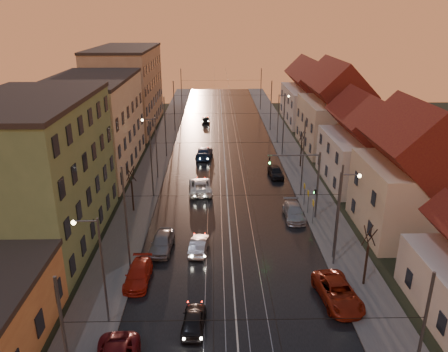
{
  "coord_description": "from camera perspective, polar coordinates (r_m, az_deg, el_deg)",
  "views": [
    {
      "loc": [
        -1.35,
        -22.86,
        20.08
      ],
      "look_at": [
        -0.42,
        22.06,
        3.25
      ],
      "focal_mm": 35.0,
      "sensor_mm": 36.0,
      "label": 1
    }
  ],
  "objects": [
    {
      "name": "parked_right_2",
      "position": [
        57.05,
        6.75,
        0.54
      ],
      "size": [
        1.97,
        4.26,
        1.41
      ],
      "primitive_type": "imported",
      "rotation": [
        0.0,
        0.0,
        0.07
      ],
      "color": "black",
      "rests_on": "ground"
    },
    {
      "name": "traffic_light_mast",
      "position": [
        44.68,
        10.96,
        -0.12
      ],
      "size": [
        5.3,
        0.32,
        7.2
      ],
      "color": "#595B60",
      "rests_on": "ground"
    },
    {
      "name": "apartment_left_3",
      "position": [
        83.49,
        -12.56,
        11.05
      ],
      "size": [
        10.0,
        24.0,
        14.0
      ],
      "primitive_type": "cube",
      "color": "#9B8164",
      "rests_on": "ground"
    },
    {
      "name": "road",
      "position": [
        66.0,
        0.05,
        2.84
      ],
      "size": [
        16.0,
        120.0,
        0.04
      ],
      "primitive_type": "cube",
      "color": "black",
      "rests_on": "ground"
    },
    {
      "name": "bare_tree_0",
      "position": [
        47.17,
        -11.91,
        -1.83
      ],
      "size": [
        1.09,
        1.09,
        5.11
      ],
      "color": "black",
      "rests_on": "ground"
    },
    {
      "name": "ground",
      "position": [
        30.46,
        1.77,
        -20.72
      ],
      "size": [
        160.0,
        160.0,
        0.0
      ],
      "primitive_type": "plane",
      "color": "black",
      "rests_on": "ground"
    },
    {
      "name": "driving_car_0",
      "position": [
        31.06,
        -3.97,
        -18.25
      ],
      "size": [
        1.76,
        3.87,
        1.29
      ],
      "primitive_type": "imported",
      "rotation": [
        0.0,
        0.0,
        3.08
      ],
      "color": "black",
      "rests_on": "ground"
    },
    {
      "name": "catenary_pole_r_3",
      "position": [
        64.56,
        7.77,
        6.39
      ],
      "size": [
        0.16,
        0.16,
        9.0
      ],
      "primitive_type": "cylinder",
      "color": "#595B60",
      "rests_on": "ground"
    },
    {
      "name": "driving_car_4",
      "position": [
        85.65,
        -2.43,
        7.38
      ],
      "size": [
        1.45,
        3.6,
        1.23
      ],
      "primitive_type": "imported",
      "rotation": [
        0.0,
        0.0,
        3.14
      ],
      "color": "black",
      "rests_on": "ground"
    },
    {
      "name": "parked_right_0",
      "position": [
        34.31,
        14.64,
        -14.5
      ],
      "size": [
        3.14,
        5.74,
        1.53
      ],
      "primitive_type": "imported",
      "rotation": [
        0.0,
        0.0,
        0.11
      ],
      "color": "maroon",
      "rests_on": "ground"
    },
    {
      "name": "parked_left_2",
      "position": [
        36.03,
        -11.14,
        -12.51
      ],
      "size": [
        1.96,
        4.6,
        1.32
      ],
      "primitive_type": "imported",
      "rotation": [
        0.0,
        0.0,
        -0.02
      ],
      "color": "#AE2011",
      "rests_on": "ground"
    },
    {
      "name": "catenary_pole_r_5",
      "position": [
        96.65,
        4.83,
        11.19
      ],
      "size": [
        0.16,
        0.16,
        9.0
      ],
      "primitive_type": "cylinder",
      "color": "#595B60",
      "rests_on": "ground"
    },
    {
      "name": "house_right_4",
      "position": [
        87.15,
        11.17,
        10.22
      ],
      "size": [
        9.18,
        16.32,
        10.0
      ],
      "color": "silver",
      "rests_on": "ground"
    },
    {
      "name": "parked_right_1",
      "position": [
        46.01,
        9.13,
        -4.65
      ],
      "size": [
        2.01,
        4.84,
        1.4
      ],
      "primitive_type": "imported",
      "rotation": [
        0.0,
        0.0,
        -0.01
      ],
      "color": "#A5A4AA",
      "rests_on": "ground"
    },
    {
      "name": "catenary_pole_l_5",
      "position": [
        96.41,
        -5.59,
        11.14
      ],
      "size": [
        0.16,
        0.16,
        9.0
      ],
      "primitive_type": "cylinder",
      "color": "#595B60",
      "rests_on": "ground"
    },
    {
      "name": "catenary_pole_r_2",
      "position": [
        50.38,
        10.28,
        2.18
      ],
      "size": [
        0.16,
        0.16,
        9.0
      ],
      "primitive_type": "cylinder",
      "color": "#595B60",
      "rests_on": "ground"
    },
    {
      "name": "house_right_1",
      "position": [
        44.55,
        23.22,
        -0.37
      ],
      "size": [
        8.67,
        10.2,
        10.8
      ],
      "color": "beige",
      "rests_on": "ground"
    },
    {
      "name": "street_lamp_0",
      "position": [
        30.15,
        -16.2,
        -10.63
      ],
      "size": [
        1.75,
        0.32,
        8.0
      ],
      "color": "#595B60",
      "rests_on": "ground"
    },
    {
      "name": "street_lamp_3",
      "position": [
        71.29,
        7.35,
        8.07
      ],
      "size": [
        1.75,
        0.32,
        8.0
      ],
      "color": "#595B60",
      "rests_on": "ground"
    },
    {
      "name": "sidewalk_left",
      "position": [
        66.53,
        -8.61,
        2.8
      ],
      "size": [
        4.0,
        120.0,
        0.15
      ],
      "primitive_type": "cube",
      "color": "#4C4C4C",
      "rests_on": "ground"
    },
    {
      "name": "catenary_pole_r_1",
      "position": [
        36.84,
        14.67,
        -5.2
      ],
      "size": [
        0.16,
        0.16,
        9.0
      ],
      "primitive_type": "cylinder",
      "color": "#595B60",
      "rests_on": "ground"
    },
    {
      "name": "driving_car_2",
      "position": [
        51.92,
        -3.13,
        -1.31
      ],
      "size": [
        3.03,
        5.85,
        1.57
      ],
      "primitive_type": "imported",
      "rotation": [
        0.0,
        0.0,
        3.22
      ],
      "color": "white",
      "rests_on": "ground"
    },
    {
      "name": "tram_rail_2",
      "position": [
        66.01,
        0.71,
        2.88
      ],
      "size": [
        0.06,
        120.0,
        0.03
      ],
      "primitive_type": "cube",
      "color": "gray",
      "rests_on": "road"
    },
    {
      "name": "apartment_left_1",
      "position": [
        42.47,
        -23.46,
        0.13
      ],
      "size": [
        10.0,
        18.0,
        13.0
      ],
      "primitive_type": "cube",
      "color": "#5C7D50",
      "rests_on": "ground"
    },
    {
      "name": "catenary_pole_l_2",
      "position": [
        49.91,
        -9.48,
        2.06
      ],
      "size": [
        0.16,
        0.16,
        9.0
      ],
      "primitive_type": "cylinder",
      "color": "#595B60",
      "rests_on": "ground"
    },
    {
      "name": "bare_tree_2",
      "position": [
        60.67,
        10.06,
        3.36
      ],
      "size": [
        1.09,
        1.09,
        5.11
      ],
      "color": "black",
      "rests_on": "ground"
    },
    {
      "name": "sidewalk_right",
      "position": [
        66.94,
        8.65,
        2.91
      ],
      "size": [
        4.0,
        120.0,
        0.15
      ],
      "primitive_type": "cube",
      "color": "#4C4C4C",
      "rests_on": "ground"
    },
    {
      "name": "bare_tree_1",
      "position": [
        35.72,
        18.15,
        -10.1
      ],
      "size": [
        1.09,
        1.09,
        5.11
      ],
      "color": "black",
      "rests_on": "ground"
    },
    {
      "name": "parked_left_3",
      "position": [
        39.96,
        -8.1,
        -8.56
      ],
      "size": [
        2.2,
        4.74,
        1.57
      ],
      "primitive_type": "imported",
      "rotation": [
        0.0,
        0.0,
        -0.08
      ],
      "color": "gray",
      "rests_on": "ground"
    },
    {
      "name": "catenary_pole_l_4",
      "position": [
        78.76,
        -6.52,
        9.0
      ],
      "size": [
        0.16,
        0.16,
        9.0
      ],
      "primitive_type": "cylinder",
      "color": "#595B60",
      "rests_on": "ground"
    },
    {
      "name": "tram_rail_3",
      "position": [
        66.07,
        1.96,
        2.88
      ],
      "size": [
        0.06,
        120.0,
        0.03
      ],
      "primitive_type": "cube",
      "color": "gray",
      "rests_on": "road"
    },
    {
      "name": "catenary_pole_l_1",
      "position": [
        36.2,
        -12.67,
        -5.49
      ],
      "size": [
        0.16,
        0.16,
        9.0
      ],
      "primitive_type": "cylinder",
      "color": "#595B60",
      "rests_on": "ground"
    },
    {
      "name": "apartment_left_2",
      "position": [
        60.76,
        -16.66,
        6.28
      ],
      "size": [
        10.0,
        20.0,
        12.0
      ],
      "primitive_type": "cube",
      "color": "#C5B598",
      "rests_on": "ground"
    },
    {
      "name": "tram_rail_0",
      "position": [
        65.98,
        -1.87,
        2.86
      ],
      "size": [
        0.06,
        120.0,
        0.03
      ],
      "primitive_type": "cube",
      "color": "gray",
      "rests_on": "road"
    },
    {
      "name": "house_right_2",
      "position": [
        56.23,
        17.95,
        3.59
      ],
      "size": [
        9.18,
        12.24,
        9.2
      ],
      "color": "silver",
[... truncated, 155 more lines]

